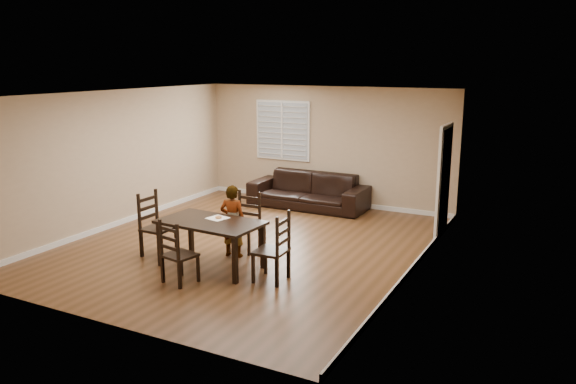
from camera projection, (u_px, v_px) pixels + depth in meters
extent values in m
plane|color=brown|center=(248.00, 245.00, 10.13)|extent=(7.00, 7.00, 0.00)
cube|color=tan|center=(326.00, 146.00, 12.86)|extent=(6.00, 0.04, 2.70)
cube|color=tan|center=(96.00, 220.00, 6.79)|extent=(6.00, 0.04, 2.70)
cube|color=tan|center=(118.00, 159.00, 11.16)|extent=(0.04, 7.00, 2.70)
cube|color=tan|center=(416.00, 189.00, 8.49)|extent=(0.04, 7.00, 2.70)
cube|color=white|center=(245.00, 94.00, 9.52)|extent=(6.00, 7.00, 0.04)
cube|color=white|center=(283.00, 130.00, 13.24)|extent=(1.40, 0.08, 1.40)
cube|color=white|center=(444.00, 183.00, 10.49)|extent=(0.06, 0.94, 2.05)
cylinder|color=#332114|center=(439.00, 189.00, 10.26)|extent=(0.06, 0.06, 0.02)
cube|color=white|center=(325.00, 201.00, 13.14)|extent=(6.00, 0.03, 0.10)
cube|color=white|center=(123.00, 221.00, 11.45)|extent=(0.03, 7.00, 0.10)
cube|color=white|center=(411.00, 269.00, 8.79)|extent=(0.03, 7.00, 0.10)
cube|color=black|center=(211.00, 222.00, 8.89)|extent=(1.69, 1.01, 0.05)
cube|color=black|center=(160.00, 244.00, 9.02)|extent=(0.07, 0.07, 0.72)
cube|color=black|center=(235.00, 261.00, 8.29)|extent=(0.07, 0.07, 0.72)
cube|color=black|center=(191.00, 232.00, 9.66)|extent=(0.07, 0.07, 0.72)
cube|color=black|center=(263.00, 246.00, 8.93)|extent=(0.07, 0.07, 0.72)
cube|color=black|center=(244.00, 226.00, 9.73)|extent=(0.47, 0.44, 0.04)
cube|color=black|center=(250.00, 220.00, 9.88)|extent=(0.46, 0.05, 1.03)
cube|color=black|center=(229.00, 240.00, 9.71)|extent=(0.04, 0.04, 0.42)
cube|color=black|center=(249.00, 244.00, 9.53)|extent=(0.04, 0.04, 0.42)
cube|color=black|center=(240.00, 235.00, 10.03)|extent=(0.04, 0.04, 0.42)
cube|color=black|center=(260.00, 238.00, 9.85)|extent=(0.04, 0.04, 0.42)
cube|color=black|center=(180.00, 255.00, 8.33)|extent=(0.52, 0.49, 0.04)
cube|color=black|center=(170.00, 254.00, 8.17)|extent=(0.44, 0.13, 0.98)
cube|color=black|center=(198.00, 269.00, 8.40)|extent=(0.05, 0.05, 0.40)
cube|color=black|center=(181.00, 263.00, 8.63)|extent=(0.05, 0.05, 0.40)
cube|color=black|center=(180.00, 276.00, 8.13)|extent=(0.05, 0.05, 0.40)
cube|color=black|center=(163.00, 270.00, 8.36)|extent=(0.05, 0.05, 0.40)
cube|color=black|center=(158.00, 229.00, 9.50)|extent=(0.47, 0.50, 0.04)
cube|color=black|center=(149.00, 223.00, 9.58)|extent=(0.06, 0.49, 1.09)
cube|color=black|center=(160.00, 248.00, 9.29)|extent=(0.04, 0.04, 0.45)
cube|color=black|center=(176.00, 241.00, 9.65)|extent=(0.04, 0.04, 0.45)
cube|color=black|center=(142.00, 244.00, 9.47)|extent=(0.04, 0.04, 0.45)
cube|color=black|center=(159.00, 237.00, 9.83)|extent=(0.04, 0.04, 0.45)
cube|color=black|center=(271.00, 251.00, 8.39)|extent=(0.47, 0.50, 0.04)
cube|color=black|center=(283.00, 248.00, 8.30)|extent=(0.07, 0.48, 1.07)
cube|color=black|center=(266.00, 260.00, 8.71)|extent=(0.05, 0.05, 0.44)
cube|color=black|center=(253.00, 269.00, 8.34)|extent=(0.05, 0.05, 0.44)
cube|color=black|center=(288.00, 264.00, 8.56)|extent=(0.05, 0.05, 0.44)
cube|color=black|center=(277.00, 273.00, 8.19)|extent=(0.05, 0.05, 0.44)
imported|color=gray|center=(233.00, 221.00, 9.41)|extent=(0.49, 0.36, 1.24)
cube|color=white|center=(218.00, 218.00, 9.03)|extent=(0.36, 0.36, 0.00)
torus|color=#CA8448|center=(219.00, 217.00, 9.02)|extent=(0.11, 0.11, 0.03)
torus|color=white|center=(219.00, 216.00, 9.02)|extent=(0.10, 0.10, 0.02)
imported|color=black|center=(308.00, 191.00, 12.67)|extent=(2.67, 1.05, 0.78)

